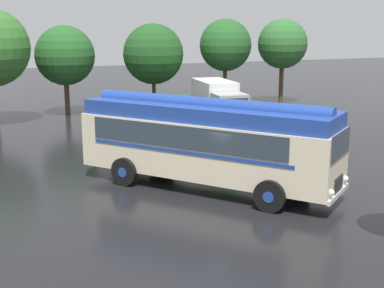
{
  "coord_description": "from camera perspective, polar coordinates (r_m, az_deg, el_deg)",
  "views": [
    {
      "loc": [
        -8.35,
        -17.21,
        6.21
      ],
      "look_at": [
        -0.73,
        2.36,
        1.4
      ],
      "focal_mm": 50.0,
      "sensor_mm": 36.0,
      "label": 1
    }
  ],
  "objects": [
    {
      "name": "tree_extra_right",
      "position": [
        42.18,
        9.74,
        10.52
      ],
      "size": [
        3.79,
        3.79,
        6.46
      ],
      "color": "#4C3823",
      "rests_on": "ground"
    },
    {
      "name": "tree_centre",
      "position": [
        37.15,
        -13.59,
        9.14
      ],
      "size": [
        3.99,
        3.99,
        6.01
      ],
      "color": "#4C3823",
      "rests_on": "ground"
    },
    {
      "name": "tree_far_right",
      "position": [
        40.01,
        3.76,
        10.4
      ],
      "size": [
        3.82,
        3.82,
        6.46
      ],
      "color": "#4C3823",
      "rests_on": "ground"
    },
    {
      "name": "vintage_bus",
      "position": [
        20.07,
        1.58,
        0.48
      ],
      "size": [
        8.24,
        9.38,
        3.49
      ],
      "color": "beige",
      "rests_on": "ground"
    },
    {
      "name": "car_mid_left",
      "position": [
        33.4,
        -1.23,
        3.66
      ],
      "size": [
        1.99,
        4.22,
        1.66
      ],
      "color": "#144C28",
      "rests_on": "ground"
    },
    {
      "name": "tree_right_of_centre",
      "position": [
        37.88,
        -4.1,
        9.63
      ],
      "size": [
        4.22,
        4.22,
        6.13
      ],
      "color": "#4C3823",
      "rests_on": "ground"
    },
    {
      "name": "ground_plane",
      "position": [
        20.11,
        4.41,
        -5.13
      ],
      "size": [
        120.0,
        120.0,
        0.0
      ],
      "primitive_type": "plane",
      "color": "black"
    },
    {
      "name": "box_van",
      "position": [
        34.41,
        2.78,
        4.79
      ],
      "size": [
        2.71,
        5.91,
        2.5
      ],
      "color": "silver",
      "rests_on": "ground"
    },
    {
      "name": "car_near_left",
      "position": [
        32.59,
        -5.97,
        3.36
      ],
      "size": [
        2.12,
        4.28,
        1.66
      ],
      "color": "#4C5156",
      "rests_on": "ground"
    }
  ]
}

